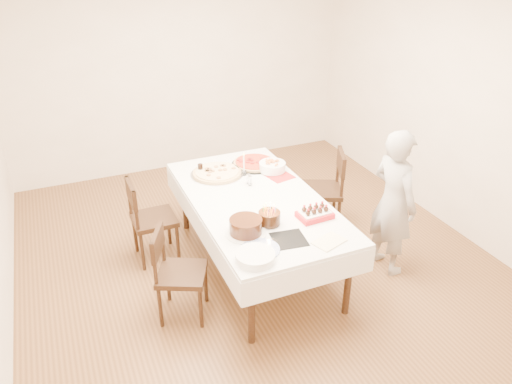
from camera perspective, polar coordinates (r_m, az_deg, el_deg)
name	(u,v)px	position (r m, az deg, el deg)	size (l,w,h in m)	color
floor	(255,258)	(5.09, -0.09, -7.61)	(5.00, 5.00, 0.00)	#55351D
wall_back	(180,68)	(6.71, -8.73, 13.79)	(4.50, 0.04, 2.70)	beige
wall_front	(460,309)	(2.63, 22.27, -12.31)	(4.50, 0.04, 2.70)	beige
wall_right	(454,102)	(5.66, 21.68, 9.49)	(0.04, 5.00, 2.70)	beige
dining_table	(256,233)	(4.79, 0.00, -4.68)	(1.14, 2.14, 0.75)	white
chair_right_savory	(321,190)	(5.41, 7.42, 0.19)	(0.47, 0.47, 0.91)	#322010
chair_left_savory	(154,219)	(4.98, -11.59, -3.06)	(0.45, 0.45, 0.87)	#322010
chair_left_dessert	(182,274)	(4.24, -8.46, -9.23)	(0.43, 0.43, 0.84)	#322010
person	(393,202)	(4.78, 15.43, -1.15)	(0.52, 0.34, 1.43)	#ABA5A1
pizza_white	(217,173)	(5.05, -4.48, 2.21)	(0.53, 0.53, 0.04)	beige
pizza_pepperoni	(254,163)	(5.25, -0.19, 3.34)	(0.48, 0.48, 0.04)	red
red_placemat	(280,176)	(5.01, 2.73, 1.80)	(0.24, 0.24, 0.01)	#B21E1E
pasta_bowl	(272,167)	(5.10, 1.87, 2.92)	(0.27, 0.27, 0.09)	white
taper_candle	(244,164)	(4.99, -1.40, 3.24)	(0.05, 0.05, 0.25)	white
shaker_pair	(250,181)	(4.81, -0.68, 1.30)	(0.09, 0.09, 0.10)	white
cola_glass	(200,168)	(5.09, -6.38, 2.69)	(0.05, 0.05, 0.10)	black
layer_cake	(246,226)	(4.05, -1.18, -3.96)	(0.34, 0.34, 0.13)	#381B0E
cake_board	(289,240)	(4.02, 3.80, -5.44)	(0.26, 0.26, 0.01)	black
birthday_cake	(269,214)	(4.16, 1.54, -2.55)	(0.19, 0.19, 0.17)	#341B0E
strawberry_box	(315,214)	(4.31, 6.74, -2.50)	(0.29, 0.19, 0.07)	#B0141A
box_lid	(329,242)	(4.02, 8.35, -5.69)	(0.26, 0.17, 0.02)	beige
plate_stack	(255,257)	(3.76, -0.09, -7.39)	(0.30, 0.30, 0.06)	white
china_plate	(260,249)	(3.88, 0.49, -6.58)	(0.31, 0.31, 0.01)	white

